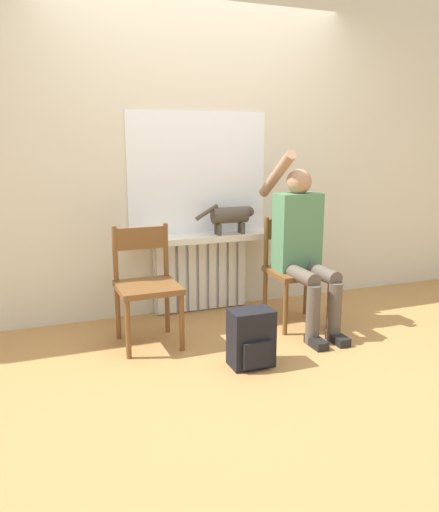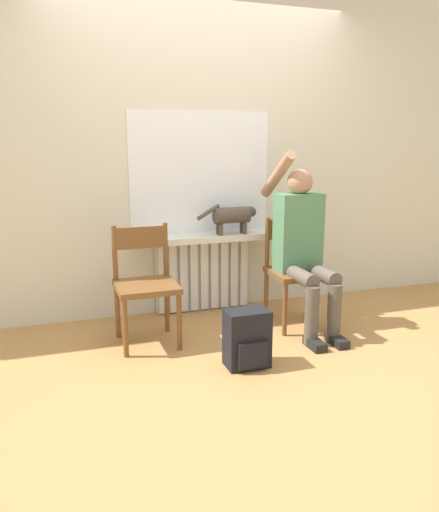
# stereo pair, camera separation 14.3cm
# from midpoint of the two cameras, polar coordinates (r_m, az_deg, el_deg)

# --- Properties ---
(ground_plane) EXTENTS (12.00, 12.00, 0.00)m
(ground_plane) POSITION_cam_midpoint_polar(r_m,az_deg,el_deg) (3.35, 3.11, -12.07)
(ground_plane) COLOR #B27F47
(wall_with_window) EXTENTS (7.00, 0.06, 2.70)m
(wall_with_window) POSITION_cam_midpoint_polar(r_m,az_deg,el_deg) (4.20, -3.60, 11.96)
(wall_with_window) COLOR beige
(wall_with_window) RESTS_ON ground_plane
(radiator) EXTENTS (0.81, 0.08, 0.62)m
(radiator) POSITION_cam_midpoint_polar(r_m,az_deg,el_deg) (4.27, -3.09, -2.16)
(radiator) COLOR silver
(radiator) RESTS_ON ground_plane
(windowsill) EXTENTS (1.24, 0.25, 0.05)m
(windowsill) POSITION_cam_midpoint_polar(r_m,az_deg,el_deg) (4.12, -2.81, 2.08)
(windowsill) COLOR silver
(windowsill) RESTS_ON radiator
(window_glass) EXTENTS (1.19, 0.01, 0.99)m
(window_glass) POSITION_cam_midpoint_polar(r_m,az_deg,el_deg) (4.17, -3.42, 9.43)
(window_glass) COLOR white
(window_glass) RESTS_ON windowsill
(chair_left) EXTENTS (0.43, 0.43, 0.84)m
(chair_left) POSITION_cam_midpoint_polar(r_m,az_deg,el_deg) (3.57, -9.48, -3.11)
(chair_left) COLOR brown
(chair_left) RESTS_ON ground_plane
(chair_right) EXTENTS (0.44, 0.44, 0.84)m
(chair_right) POSITION_cam_midpoint_polar(r_m,az_deg,el_deg) (3.96, 7.60, -1.46)
(chair_right) COLOR brown
(chair_right) RESTS_ON ground_plane
(person) EXTENTS (0.36, 0.97, 1.36)m
(person) POSITION_cam_midpoint_polar(r_m,az_deg,el_deg) (3.82, 8.42, 1.62)
(person) COLOR brown
(person) RESTS_ON ground_plane
(cat) EXTENTS (0.52, 0.13, 0.26)m
(cat) POSITION_cam_midpoint_polar(r_m,az_deg,el_deg) (4.13, 0.32, 4.63)
(cat) COLOR #4C4238
(cat) RESTS_ON windowsill
(backpack) EXTENTS (0.28, 0.21, 0.38)m
(backpack) POSITION_cam_midpoint_polar(r_m,az_deg,el_deg) (3.24, 2.39, -9.42)
(backpack) COLOR black
(backpack) RESTS_ON ground_plane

